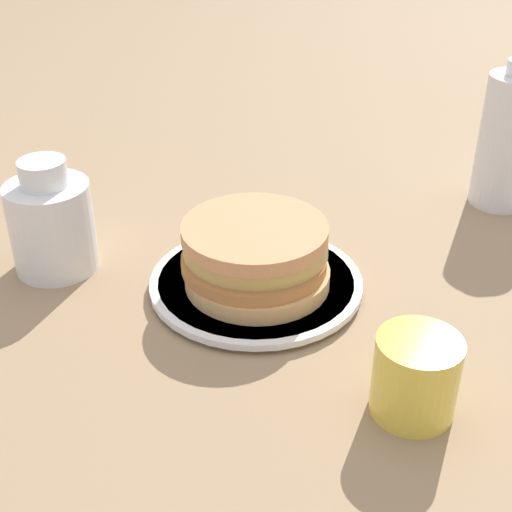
{
  "coord_description": "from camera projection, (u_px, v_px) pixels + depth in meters",
  "views": [
    {
      "loc": [
        -0.37,
        0.5,
        0.42
      ],
      "look_at": [
        -0.01,
        -0.01,
        0.04
      ],
      "focal_mm": 50.0,
      "sensor_mm": 36.0,
      "label": 1
    }
  ],
  "objects": [
    {
      "name": "pancake_stack",
      "position": [
        256.0,
        254.0,
        0.72
      ],
      "size": [
        0.16,
        0.16,
        0.06
      ],
      "color": "#DEAC6E",
      "rests_on": "plate"
    },
    {
      "name": "cream_jug",
      "position": [
        51.0,
        223.0,
        0.76
      ],
      "size": [
        0.09,
        0.09,
        0.13
      ],
      "color": "white",
      "rests_on": "ground_plane"
    },
    {
      "name": "juice_glass",
      "position": [
        415.0,
        376.0,
        0.57
      ],
      "size": [
        0.07,
        0.07,
        0.07
      ],
      "color": "yellow",
      "rests_on": "ground_plane"
    },
    {
      "name": "plate",
      "position": [
        256.0,
        283.0,
        0.74
      ],
      "size": [
        0.22,
        0.22,
        0.01
      ],
      "color": "white",
      "rests_on": "ground_plane"
    },
    {
      "name": "ground_plane",
      "position": [
        236.0,
        291.0,
        0.74
      ],
      "size": [
        4.0,
        4.0,
        0.0
      ],
      "primitive_type": "plane",
      "color": "#9E7F5B"
    },
    {
      "name": "water_bottle_near",
      "position": [
        509.0,
        140.0,
        0.87
      ],
      "size": [
        0.07,
        0.07,
        0.18
      ],
      "color": "white",
      "rests_on": "ground_plane"
    }
  ]
}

